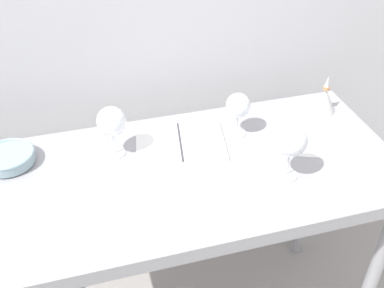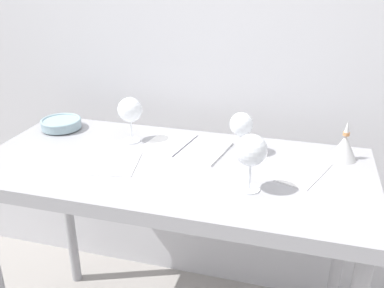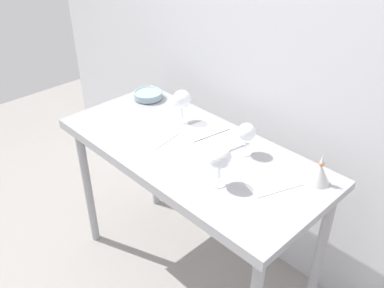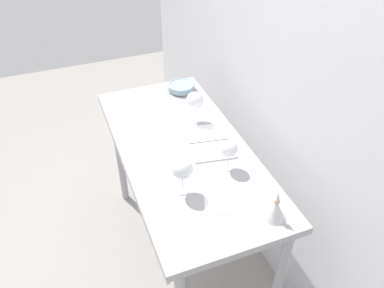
{
  "view_description": "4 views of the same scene",
  "coord_description": "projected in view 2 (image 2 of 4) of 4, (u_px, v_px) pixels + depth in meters",
  "views": [
    {
      "loc": [
        -0.3,
        -1.12,
        1.87
      ],
      "look_at": [
        0.01,
        0.0,
        1.0
      ],
      "focal_mm": 43.43,
      "sensor_mm": 36.0,
      "label": 1
    },
    {
      "loc": [
        0.43,
        -1.28,
        1.56
      ],
      "look_at": [
        0.08,
        -0.02,
        0.99
      ],
      "focal_mm": 39.24,
      "sensor_mm": 36.0,
      "label": 2
    },
    {
      "loc": [
        1.24,
        -1.19,
        2.01
      ],
      "look_at": [
        0.02,
        -0.02,
        0.93
      ],
      "focal_mm": 38.97,
      "sensor_mm": 36.0,
      "label": 3
    },
    {
      "loc": [
        1.51,
        -0.54,
        2.2
      ],
      "look_at": [
        0.03,
        0.03,
        0.93
      ],
      "focal_mm": 36.56,
      "sensor_mm": 36.0,
      "label": 4
    }
  ],
  "objects": [
    {
      "name": "back_wall",
      "position": [
        207.0,
        29.0,
        1.77
      ],
      "size": [
        3.8,
        0.04,
        2.6
      ],
      "primitive_type": "cube",
      "color": "silver",
      "rests_on": "ground_plane"
    },
    {
      "name": "tasting_bowl",
      "position": [
        61.0,
        123.0,
        1.79
      ],
      "size": [
        0.17,
        0.17,
        0.05
      ],
      "color": "#4C4C4C",
      "rests_on": "steel_counter"
    },
    {
      "name": "wine_glass_near_right",
      "position": [
        251.0,
        151.0,
        1.27
      ],
      "size": [
        0.1,
        0.1,
        0.19
      ],
      "color": "white",
      "rests_on": "steel_counter"
    },
    {
      "name": "wine_glass_far_left",
      "position": [
        130.0,
        111.0,
        1.63
      ],
      "size": [
        0.1,
        0.1,
        0.18
      ],
      "color": "white",
      "rests_on": "steel_counter"
    },
    {
      "name": "tasting_sheet_upper",
      "position": [
        114.0,
        160.0,
        1.52
      ],
      "size": [
        0.22,
        0.27,
        0.0
      ],
      "primitive_type": "cube",
      "rotation": [
        0.0,
        0.0,
        0.18
      ],
      "color": "white",
      "rests_on": "steel_counter"
    },
    {
      "name": "wine_glass_far_right",
      "position": [
        241.0,
        125.0,
        1.53
      ],
      "size": [
        0.09,
        0.09,
        0.16
      ],
      "color": "white",
      "rests_on": "steel_counter"
    },
    {
      "name": "tasting_sheet_lower",
      "position": [
        294.0,
        169.0,
        1.45
      ],
      "size": [
        0.26,
        0.29,
        0.0
      ],
      "primitive_type": "cube",
      "rotation": [
        0.0,
        0.0,
        -0.37
      ],
      "color": "white",
      "rests_on": "steel_counter"
    },
    {
      "name": "steel_counter",
      "position": [
        173.0,
        189.0,
        1.54
      ],
      "size": [
        1.4,
        0.65,
        0.9
      ],
      "color": "#9A9A9F",
      "rests_on": "ground_plane"
    },
    {
      "name": "decanter_funnel",
      "position": [
        344.0,
        147.0,
        1.51
      ],
      "size": [
        0.1,
        0.1,
        0.15
      ],
      "color": "silver",
      "rests_on": "steel_counter"
    },
    {
      "name": "open_notebook",
      "position": [
        186.0,
        147.0,
        1.62
      ],
      "size": [
        0.34,
        0.27,
        0.01
      ],
      "rotation": [
        0.0,
        0.0,
        -0.17
      ],
      "color": "white",
      "rests_on": "steel_counter"
    }
  ]
}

